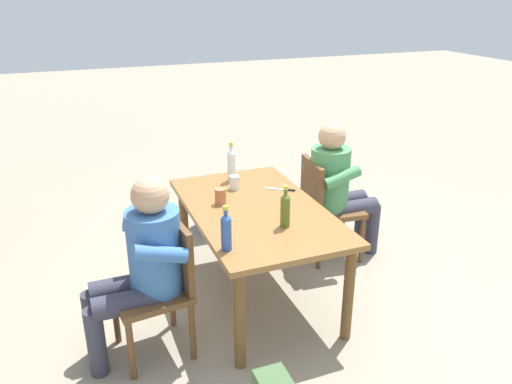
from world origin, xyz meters
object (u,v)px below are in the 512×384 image
object	(u,v)px
person_in_white_shirt	(142,261)
cup_white	(235,182)
bottle_clear	(231,164)
cup_terracotta	(220,196)
chair_far_left	(162,281)
backpack_by_near_side	(208,210)
bottle_blue	(226,231)
table_knife	(282,189)
dining_table	(256,219)
bottle_olive	(285,209)
person_in_plaid_shirt	(338,184)
chair_near_right	(324,204)

from	to	relation	value
person_in_white_shirt	cup_white	world-z (taller)	person_in_white_shirt
bottle_clear	cup_white	distance (m)	0.20
person_in_white_shirt	cup_terracotta	distance (m)	0.83
chair_far_left	backpack_by_near_side	distance (m)	1.70
chair_far_left	cup_white	size ratio (longest dim) A/B	8.14
chair_far_left	bottle_blue	distance (m)	0.54
bottle_clear	cup_terracotta	xyz separation A→B (m)	(-0.41, 0.22, -0.08)
chair_far_left	table_knife	xyz separation A→B (m)	(0.57, -1.06, 0.24)
person_in_white_shirt	backpack_by_near_side	xyz separation A→B (m)	(1.52, -0.83, -0.44)
chair_far_left	person_in_white_shirt	world-z (taller)	person_in_white_shirt
bottle_blue	backpack_by_near_side	bearing A→B (deg)	-12.03
bottle_blue	table_knife	distance (m)	1.02
chair_far_left	table_knife	distance (m)	1.23
dining_table	bottle_olive	size ratio (longest dim) A/B	5.40
person_in_white_shirt	table_knife	world-z (taller)	person_in_white_shirt
person_in_white_shirt	chair_far_left	bearing A→B (deg)	-85.12
person_in_plaid_shirt	chair_far_left	bearing A→B (deg)	112.83
bottle_olive	cup_white	distance (m)	0.74
chair_far_left	bottle_clear	size ratio (longest dim) A/B	2.72
person_in_white_shirt	bottle_clear	distance (m)	1.28
dining_table	person_in_plaid_shirt	distance (m)	0.92
cup_white	table_knife	bearing A→B (deg)	-114.93
dining_table	cup_terracotta	distance (m)	0.30
person_in_white_shirt	table_knife	size ratio (longest dim) A/B	5.69
cup_white	person_in_plaid_shirt	bearing A→B (deg)	-93.12
dining_table	chair_far_left	bearing A→B (deg)	114.00
chair_near_right	person_in_plaid_shirt	bearing A→B (deg)	-94.52
dining_table	bottle_clear	xyz separation A→B (m)	(0.57, -0.01, 0.23)
dining_table	bottle_clear	bearing A→B (deg)	-1.14
person_in_plaid_shirt	bottle_clear	distance (m)	0.90
chair_far_left	cup_terracotta	bearing A→B (deg)	-47.66
chair_far_left	bottle_olive	size ratio (longest dim) A/B	3.08
dining_table	person_in_plaid_shirt	bearing A→B (deg)	-68.22
cup_terracotta	chair_near_right	bearing A→B (deg)	-78.53
cup_white	table_knife	xyz separation A→B (m)	(-0.15, -0.33, -0.05)
chair_near_right	person_in_white_shirt	size ratio (longest dim) A/B	0.74
dining_table	cup_white	bearing A→B (deg)	3.34
dining_table	backpack_by_near_side	bearing A→B (deg)	1.20
dining_table	chair_near_right	bearing A→B (deg)	-64.87
bottle_blue	backpack_by_near_side	size ratio (longest dim) A/B	0.64
bottle_clear	backpack_by_near_side	bearing A→B (deg)	3.36
person_in_plaid_shirt	table_knife	xyz separation A→B (m)	(-0.11, 0.55, 0.07)
bottle_olive	bottle_clear	bearing A→B (deg)	3.64
bottle_clear	bottle_olive	size ratio (longest dim) A/B	1.13
cup_terracotta	table_knife	bearing A→B (deg)	-81.17
bottle_clear	backpack_by_near_side	xyz separation A→B (m)	(0.61, 0.04, -0.65)
cup_terracotta	backpack_by_near_side	xyz separation A→B (m)	(1.02, -0.19, -0.57)
bottle_blue	backpack_by_near_side	world-z (taller)	bottle_blue
cup_terracotta	dining_table	bearing A→B (deg)	-126.54
bottle_blue	chair_far_left	bearing A→B (deg)	65.74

